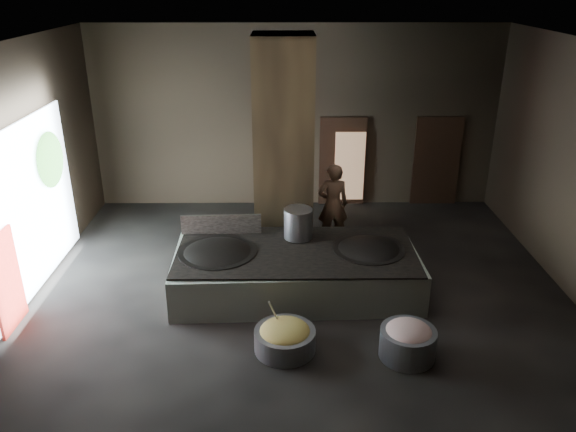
{
  "coord_description": "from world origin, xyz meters",
  "views": [
    {
      "loc": [
        -0.3,
        -9.21,
        5.5
      ],
      "look_at": [
        -0.22,
        0.69,
        1.25
      ],
      "focal_mm": 35.0,
      "sensor_mm": 36.0,
      "label": 1
    }
  ],
  "objects_px": {
    "wok_left": "(218,256)",
    "cook": "(333,205)",
    "hearth_platform": "(296,271)",
    "wok_right": "(368,253)",
    "meat_basin": "(407,343)",
    "veg_basin": "(285,340)",
    "stock_pot": "(298,223)"
  },
  "relations": [
    {
      "from": "wok_left",
      "to": "cook",
      "type": "xyz_separation_m",
      "value": [
        2.29,
        2.06,
        0.17
      ]
    },
    {
      "from": "cook",
      "to": "hearth_platform",
      "type": "bearing_deg",
      "value": 60.52
    },
    {
      "from": "wok_right",
      "to": "meat_basin",
      "type": "height_order",
      "value": "wok_right"
    },
    {
      "from": "veg_basin",
      "to": "hearth_platform",
      "type": "bearing_deg",
      "value": 83.46
    },
    {
      "from": "stock_pot",
      "to": "meat_basin",
      "type": "relative_size",
      "value": 0.67
    },
    {
      "from": "stock_pot",
      "to": "meat_basin",
      "type": "distance_m",
      "value": 3.2
    },
    {
      "from": "hearth_platform",
      "to": "meat_basin",
      "type": "bearing_deg",
      "value": -52.42
    },
    {
      "from": "wok_right",
      "to": "meat_basin",
      "type": "bearing_deg",
      "value": -80.67
    },
    {
      "from": "wok_right",
      "to": "cook",
      "type": "distance_m",
      "value": 2.03
    },
    {
      "from": "hearth_platform",
      "to": "wok_right",
      "type": "relative_size",
      "value": 3.41
    },
    {
      "from": "hearth_platform",
      "to": "veg_basin",
      "type": "height_order",
      "value": "hearth_platform"
    },
    {
      "from": "cook",
      "to": "wok_right",
      "type": "bearing_deg",
      "value": 97.8
    },
    {
      "from": "wok_left",
      "to": "wok_right",
      "type": "bearing_deg",
      "value": 2.05
    },
    {
      "from": "wok_left",
      "to": "meat_basin",
      "type": "bearing_deg",
      "value": -32.47
    },
    {
      "from": "cook",
      "to": "meat_basin",
      "type": "bearing_deg",
      "value": 95.16
    },
    {
      "from": "hearth_platform",
      "to": "veg_basin",
      "type": "distance_m",
      "value": 1.89
    },
    {
      "from": "wok_left",
      "to": "wok_right",
      "type": "height_order",
      "value": "wok_left"
    },
    {
      "from": "hearth_platform",
      "to": "stock_pot",
      "type": "distance_m",
      "value": 0.92
    },
    {
      "from": "wok_right",
      "to": "wok_left",
      "type": "bearing_deg",
      "value": -177.95
    },
    {
      "from": "hearth_platform",
      "to": "cook",
      "type": "height_order",
      "value": "cook"
    },
    {
      "from": "hearth_platform",
      "to": "meat_basin",
      "type": "xyz_separation_m",
      "value": [
        1.7,
        -2.05,
        -0.15
      ]
    },
    {
      "from": "wok_right",
      "to": "meat_basin",
      "type": "distance_m",
      "value": 2.19
    },
    {
      "from": "hearth_platform",
      "to": "veg_basin",
      "type": "xyz_separation_m",
      "value": [
        -0.21,
        -1.87,
        -0.21
      ]
    },
    {
      "from": "wok_left",
      "to": "cook",
      "type": "relative_size",
      "value": 0.77
    },
    {
      "from": "wok_left",
      "to": "cook",
      "type": "height_order",
      "value": "cook"
    },
    {
      "from": "hearth_platform",
      "to": "meat_basin",
      "type": "distance_m",
      "value": 2.67
    },
    {
      "from": "wok_left",
      "to": "meat_basin",
      "type": "xyz_separation_m",
      "value": [
        3.15,
        -2.0,
        -0.51
      ]
    },
    {
      "from": "hearth_platform",
      "to": "wok_left",
      "type": "xyz_separation_m",
      "value": [
        -1.45,
        -0.05,
        0.36
      ]
    },
    {
      "from": "hearth_platform",
      "to": "stock_pot",
      "type": "height_order",
      "value": "stock_pot"
    },
    {
      "from": "wok_left",
      "to": "veg_basin",
      "type": "relative_size",
      "value": 1.45
    },
    {
      "from": "wok_left",
      "to": "stock_pot",
      "type": "height_order",
      "value": "stock_pot"
    },
    {
      "from": "hearth_platform",
      "to": "wok_left",
      "type": "distance_m",
      "value": 1.49
    }
  ]
}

